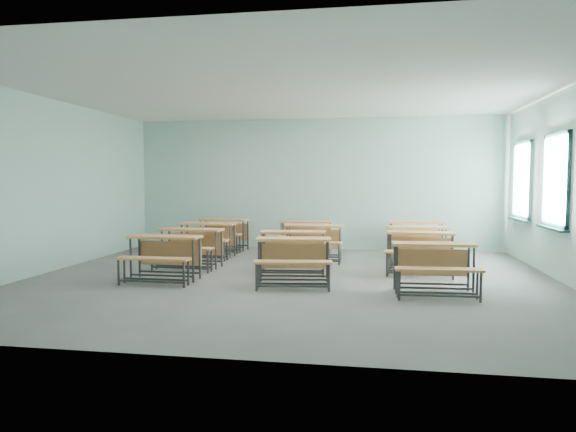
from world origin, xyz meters
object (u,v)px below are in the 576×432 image
object	(u,v)px
desk_unit_r2c0	(207,234)
desk_unit_r3c0	(222,229)
desk_unit_r0c0	(163,251)
desk_unit_r2c2	(417,239)
desk_unit_r1c1	(293,245)
desk_unit_r0c2	(434,260)
desk_unit_r1c2	(421,246)
desk_unit_r0c1	(293,254)
desk_unit_r3c2	(416,233)
desk_unit_r3c1	(306,232)
desk_unit_r2c1	(314,237)
desk_unit_r1c0	(190,242)

from	to	relation	value
desk_unit_r2c0	desk_unit_r3c0	size ratio (longest dim) A/B	0.95
desk_unit_r0c0	desk_unit_r3c0	xyz separation A→B (m)	(-0.10, 3.81, 0.00)
desk_unit_r2c2	desk_unit_r1c1	bearing A→B (deg)	-154.22
desk_unit_r0c2	desk_unit_r1c2	distance (m)	1.69
desk_unit_r0c1	desk_unit_r2c2	distance (m)	3.29
desk_unit_r0c1	desk_unit_r2c0	size ratio (longest dim) A/B	1.06
desk_unit_r3c2	desk_unit_r3c1	bearing A→B (deg)	-177.52
desk_unit_r1c1	desk_unit_r2c1	world-z (taller)	same
desk_unit_r0c2	desk_unit_r2c1	distance (m)	3.53
desk_unit_r0c1	desk_unit_r1c2	xyz separation A→B (m)	(2.11, 1.38, 0.00)
desk_unit_r0c1	desk_unit_r2c2	world-z (taller)	same
desk_unit_r0c0	desk_unit_r2c1	bearing A→B (deg)	48.78
desk_unit_r0c0	desk_unit_r1c0	distance (m)	1.30
desk_unit_r1c2	desk_unit_r3c1	size ratio (longest dim) A/B	1.03
desk_unit_r3c2	desk_unit_r3c0	bearing A→B (deg)	176.40
desk_unit_r2c1	desk_unit_r2c2	world-z (taller)	same
desk_unit_r1c2	desk_unit_r2c1	size ratio (longest dim) A/B	1.06
desk_unit_r2c1	desk_unit_r3c1	distance (m)	1.05
desk_unit_r3c2	desk_unit_r2c0	bearing A→B (deg)	-169.40
desk_unit_r1c2	desk_unit_r3c0	bearing A→B (deg)	157.61
desk_unit_r1c0	desk_unit_r2c0	xyz separation A→B (m)	(-0.11, 1.35, 0.00)
desk_unit_r3c0	desk_unit_r0c0	bearing A→B (deg)	-82.12
desk_unit_r0c0	desk_unit_r1c2	distance (m)	4.55
desk_unit_r1c1	desk_unit_r3c0	xyz separation A→B (m)	(-2.14, 2.65, 0.00)
desk_unit_r1c0	desk_unit_r1c1	bearing A→B (deg)	-0.72
desk_unit_r2c1	desk_unit_r2c2	distance (m)	2.11
desk_unit_r2c2	desk_unit_r0c2	bearing A→B (deg)	-93.82
desk_unit_r2c0	desk_unit_r2c1	xyz separation A→B (m)	(2.38, -0.12, 0.00)
desk_unit_r1c0	desk_unit_r3c1	distance (m)	2.98
desk_unit_r1c1	desk_unit_r2c0	bearing A→B (deg)	139.18
desk_unit_r0c0	desk_unit_r1c1	world-z (taller)	same
desk_unit_r2c0	desk_unit_r2c1	world-z (taller)	same
desk_unit_r3c0	desk_unit_r0c1	bearing A→B (deg)	-52.18
desk_unit_r2c0	desk_unit_r0c1	bearing A→B (deg)	-47.07
desk_unit_r2c1	desk_unit_r3c1	world-z (taller)	same
desk_unit_r0c1	desk_unit_r2c1	xyz separation A→B (m)	(0.04, 2.52, 0.00)
desk_unit_r0c1	desk_unit_r3c0	distance (m)	4.45
desk_unit_r0c2	desk_unit_r2c0	world-z (taller)	same
desk_unit_r0c2	desk_unit_r3c0	xyz separation A→B (m)	(-4.49, 4.10, 0.00)
desk_unit_r0c1	desk_unit_r1c2	distance (m)	2.53
desk_unit_r0c1	desk_unit_r1c2	world-z (taller)	same
desk_unit_r0c1	desk_unit_r3c0	size ratio (longest dim) A/B	1.01
desk_unit_r1c2	desk_unit_r2c2	world-z (taller)	same
desk_unit_r0c0	desk_unit_r3c0	distance (m)	3.81
desk_unit_r2c2	desk_unit_r3c2	distance (m)	1.30
desk_unit_r3c2	desk_unit_r2c1	bearing A→B (deg)	-153.46
desk_unit_r0c1	desk_unit_r2c0	xyz separation A→B (m)	(-2.34, 2.64, 0.00)
desk_unit_r0c1	desk_unit_r2c1	distance (m)	2.52
desk_unit_r0c2	desk_unit_r3c0	world-z (taller)	same
desk_unit_r0c2	desk_unit_r2c2	xyz separation A→B (m)	(-0.02, 2.79, 0.00)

